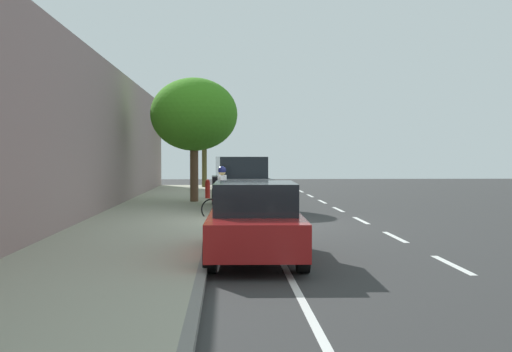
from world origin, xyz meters
TOP-DOWN VIEW (x-y plane):
  - ground at (0.00, 0.00)m, footprint 74.25×74.25m
  - sidewalk at (3.54, 0.00)m, footprint 3.69×46.41m
  - curb_edge at (1.61, 0.00)m, footprint 0.16×46.41m
  - lane_stripe_centre at (-3.00, -1.10)m, footprint 0.14×44.20m
  - lane_stripe_bike_edge at (0.14, 0.00)m, footprint 0.12×46.41m
  - building_facade at (5.63, 0.00)m, footprint 0.50×46.41m
  - parked_sedan_silver_nearest at (0.63, -16.42)m, footprint 2.00×4.48m
  - parked_suv_grey_second at (0.69, -4.96)m, footprint 2.20×4.81m
  - parked_sedan_red_mid at (0.65, 6.60)m, footprint 1.92×4.44m
  - bicycle_at_curb at (1.15, -1.15)m, footprint 1.73×0.46m
  - cyclist_with_backpack at (1.37, -1.61)m, footprint 0.45×0.61m
  - street_tree_near_cyclist at (2.54, -20.53)m, footprint 2.63×2.63m
  - street_tree_mid_block at (2.54, -7.98)m, footprint 3.58×3.58m
  - fire_hydrant at (2.04, -9.97)m, footprint 0.22×0.22m

SIDE VIEW (x-z plane):
  - ground at x=0.00m, z-range 0.00..0.00m
  - lane_stripe_bike_edge at x=0.14m, z-range 0.00..0.01m
  - lane_stripe_centre at x=-3.00m, z-range 0.00..0.01m
  - sidewalk at x=3.54m, z-range 0.00..0.14m
  - curb_edge at x=1.61m, z-range 0.00..0.14m
  - bicycle_at_curb at x=1.15m, z-range -0.01..0.75m
  - fire_hydrant at x=2.04m, z-range 0.14..0.98m
  - parked_sedan_silver_nearest at x=0.63m, z-range -0.01..1.51m
  - parked_sedan_red_mid at x=0.65m, z-range -0.01..1.51m
  - parked_suv_grey_second at x=0.69m, z-range 0.03..2.02m
  - cyclist_with_backpack at x=1.37m, z-range 0.18..1.88m
  - building_facade at x=5.63m, z-range 0.00..5.37m
  - street_tree_mid_block at x=2.54m, z-range 1.16..6.26m
  - street_tree_near_cyclist at x=2.54m, z-range 1.32..6.63m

